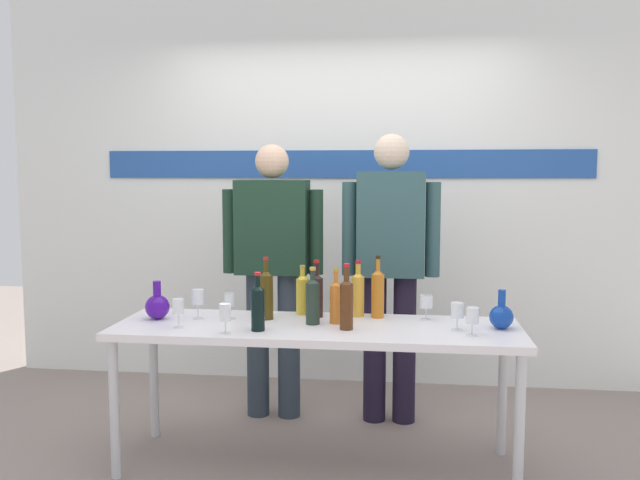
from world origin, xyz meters
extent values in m
plane|color=gray|center=(0.00, 0.00, 0.00)|extent=(10.00, 10.00, 0.00)
cube|color=white|center=(0.00, 1.51, 1.50)|extent=(5.03, 0.10, 3.00)
cube|color=#2854A2|center=(0.00, 1.45, 1.61)|extent=(3.52, 0.01, 0.20)
cube|color=white|center=(0.00, 0.00, 0.74)|extent=(2.11, 0.64, 0.04)
cylinder|color=silver|center=(-0.99, -0.27, 0.36)|extent=(0.05, 0.05, 0.72)
cylinder|color=silver|center=(0.99, -0.27, 0.36)|extent=(0.05, 0.05, 0.72)
cylinder|color=silver|center=(-0.99, 0.27, 0.36)|extent=(0.05, 0.05, 0.72)
cylinder|color=silver|center=(0.99, 0.27, 0.36)|extent=(0.05, 0.05, 0.72)
sphere|color=#441194|center=(-0.87, 0.04, 0.82)|extent=(0.13, 0.13, 0.13)
cylinder|color=#441194|center=(-0.87, 0.04, 0.92)|extent=(0.04, 0.04, 0.09)
sphere|color=#133C9F|center=(0.94, 0.04, 0.82)|extent=(0.12, 0.12, 0.12)
cylinder|color=#133C9F|center=(0.94, 0.04, 0.91)|extent=(0.04, 0.04, 0.09)
cylinder|color=#2B3540|center=(-0.47, 0.69, 0.46)|extent=(0.14, 0.14, 0.92)
cylinder|color=#2B3540|center=(-0.27, 0.69, 0.46)|extent=(0.14, 0.14, 0.92)
cube|color=#1C3827|center=(-0.37, 0.69, 1.21)|extent=(0.45, 0.22, 0.58)
cylinder|color=#1C3827|center=(-0.64, 0.69, 1.18)|extent=(0.09, 0.09, 0.52)
cylinder|color=#1C3827|center=(-0.09, 0.69, 1.18)|extent=(0.09, 0.09, 0.52)
sphere|color=beige|center=(-0.37, 0.69, 1.62)|extent=(0.21, 0.21, 0.21)
cylinder|color=black|center=(0.28, 0.69, 0.46)|extent=(0.14, 0.14, 0.92)
cylinder|color=black|center=(0.46, 0.69, 0.46)|extent=(0.14, 0.14, 0.92)
cube|color=#335457|center=(0.37, 0.69, 1.24)|extent=(0.41, 0.22, 0.64)
cylinder|color=#335457|center=(0.11, 0.69, 1.20)|extent=(0.09, 0.09, 0.57)
cylinder|color=#335457|center=(0.62, 0.69, 1.20)|extent=(0.09, 0.09, 0.57)
sphere|color=beige|center=(0.37, 0.69, 1.67)|extent=(0.21, 0.21, 0.21)
cylinder|color=#233228|center=(-0.02, 0.03, 0.87)|extent=(0.07, 0.07, 0.22)
cone|color=#233228|center=(-0.02, 0.03, 0.99)|extent=(0.07, 0.07, 0.03)
cylinder|color=#233228|center=(-0.02, 0.03, 1.01)|extent=(0.03, 0.03, 0.07)
cylinder|color=gold|center=(-0.02, 0.03, 1.05)|extent=(0.03, 0.03, 0.02)
cylinder|color=black|center=(-0.28, -0.15, 0.86)|extent=(0.07, 0.07, 0.21)
cone|color=black|center=(-0.28, -0.15, 0.98)|extent=(0.07, 0.07, 0.03)
cylinder|color=black|center=(-0.28, -0.15, 1.00)|extent=(0.03, 0.03, 0.07)
cylinder|color=red|center=(-0.28, -0.15, 1.05)|extent=(0.03, 0.03, 0.02)
cylinder|color=orange|center=(0.10, 0.06, 0.86)|extent=(0.07, 0.07, 0.20)
cone|color=orange|center=(0.10, 0.06, 0.97)|extent=(0.07, 0.07, 0.03)
cylinder|color=orange|center=(0.10, 0.06, 1.00)|extent=(0.02, 0.02, 0.08)
cylinder|color=gold|center=(0.10, 0.06, 1.04)|extent=(0.03, 0.03, 0.02)
cylinder|color=gold|center=(-0.11, 0.26, 0.86)|extent=(0.07, 0.07, 0.20)
cone|color=gold|center=(-0.11, 0.26, 0.97)|extent=(0.07, 0.07, 0.03)
cylinder|color=gold|center=(-0.11, 0.26, 0.99)|extent=(0.03, 0.03, 0.06)
cylinder|color=#B5943C|center=(-0.11, 0.26, 1.03)|extent=(0.03, 0.03, 0.02)
cylinder|color=#C86F1D|center=(0.31, 0.23, 0.88)|extent=(0.07, 0.07, 0.24)
cone|color=#C86F1D|center=(0.31, 0.23, 1.01)|extent=(0.07, 0.07, 0.03)
cylinder|color=#C86F1D|center=(0.31, 0.23, 1.04)|extent=(0.02, 0.02, 0.08)
cylinder|color=black|center=(0.31, 0.23, 1.09)|extent=(0.03, 0.03, 0.02)
cylinder|color=black|center=(-0.03, 0.20, 0.86)|extent=(0.07, 0.07, 0.21)
cone|color=black|center=(-0.03, 0.20, 0.98)|extent=(0.07, 0.07, 0.03)
cylinder|color=black|center=(-0.03, 0.20, 1.01)|extent=(0.03, 0.03, 0.09)
cylinder|color=#B41819|center=(-0.03, 0.20, 1.07)|extent=(0.03, 0.03, 0.02)
cylinder|color=#502A12|center=(0.16, -0.07, 0.87)|extent=(0.07, 0.07, 0.23)
cone|color=#502A12|center=(0.16, -0.07, 1.00)|extent=(0.07, 0.07, 0.03)
cylinder|color=#502A12|center=(0.16, -0.07, 1.03)|extent=(0.03, 0.03, 0.09)
cylinder|color=red|center=(0.16, -0.07, 1.09)|extent=(0.03, 0.03, 0.02)
cylinder|color=#43340D|center=(-0.29, 0.11, 0.88)|extent=(0.08, 0.08, 0.24)
cone|color=#43340D|center=(-0.29, 0.11, 1.01)|extent=(0.08, 0.08, 0.03)
cylinder|color=#43340D|center=(-0.29, 0.11, 1.04)|extent=(0.02, 0.02, 0.08)
cylinder|color=#AD1F1F|center=(-0.29, 0.11, 1.09)|extent=(0.03, 0.03, 0.02)
cylinder|color=gold|center=(0.20, 0.25, 0.87)|extent=(0.07, 0.07, 0.22)
cone|color=gold|center=(0.20, 0.25, 0.99)|extent=(0.07, 0.07, 0.03)
cylinder|color=gold|center=(0.20, 0.25, 1.01)|extent=(0.03, 0.03, 0.07)
cylinder|color=#B41425|center=(0.20, 0.25, 1.06)|extent=(0.03, 0.03, 0.02)
cylinder|color=white|center=(-0.66, 0.07, 0.76)|extent=(0.06, 0.06, 0.00)
cylinder|color=white|center=(-0.66, 0.07, 0.80)|extent=(0.01, 0.01, 0.08)
cylinder|color=white|center=(-0.66, 0.07, 0.88)|extent=(0.07, 0.07, 0.08)
cylinder|color=white|center=(-0.48, 0.09, 0.76)|extent=(0.06, 0.06, 0.00)
cylinder|color=white|center=(-0.48, 0.09, 0.79)|extent=(0.01, 0.01, 0.07)
cylinder|color=white|center=(-0.48, 0.09, 0.86)|extent=(0.06, 0.06, 0.07)
cylinder|color=white|center=(-0.42, -0.23, 0.76)|extent=(0.06, 0.06, 0.00)
cylinder|color=white|center=(-0.42, -0.23, 0.79)|extent=(0.01, 0.01, 0.06)
cylinder|color=white|center=(-0.42, -0.23, 0.86)|extent=(0.06, 0.06, 0.09)
cylinder|color=white|center=(-0.69, -0.14, 0.76)|extent=(0.06, 0.06, 0.00)
cylinder|color=white|center=(-0.69, -0.14, 0.80)|extent=(0.01, 0.01, 0.07)
cylinder|color=white|center=(-0.69, -0.14, 0.87)|extent=(0.06, 0.06, 0.08)
cylinder|color=white|center=(0.57, 0.20, 0.76)|extent=(0.06, 0.06, 0.00)
cylinder|color=white|center=(0.57, 0.20, 0.79)|extent=(0.01, 0.01, 0.06)
cylinder|color=white|center=(0.57, 0.20, 0.86)|extent=(0.07, 0.07, 0.07)
cylinder|color=white|center=(0.78, -0.12, 0.76)|extent=(0.06, 0.06, 0.00)
cylinder|color=white|center=(0.78, -0.12, 0.79)|extent=(0.01, 0.01, 0.06)
cylinder|color=white|center=(0.78, -0.12, 0.86)|extent=(0.06, 0.06, 0.08)
cylinder|color=white|center=(0.72, -0.02, 0.76)|extent=(0.06, 0.06, 0.00)
cylinder|color=white|center=(0.72, -0.02, 0.79)|extent=(0.01, 0.01, 0.06)
cylinder|color=white|center=(0.72, -0.02, 0.86)|extent=(0.07, 0.07, 0.08)
camera|label=1|loc=(0.44, -3.38, 1.55)|focal=37.54mm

